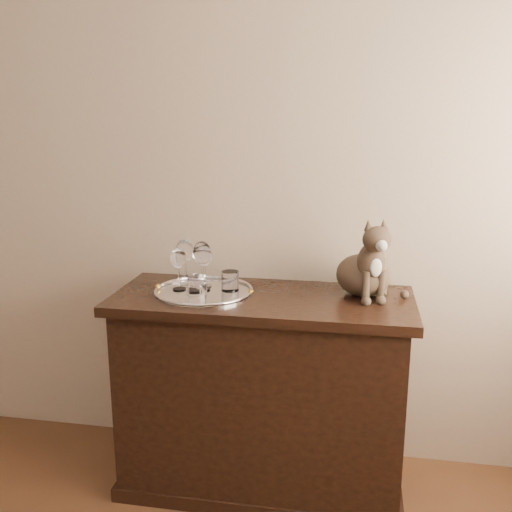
{
  "coord_description": "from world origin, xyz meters",
  "views": [
    {
      "loc": [
        0.96,
        -0.2,
        1.55
      ],
      "look_at": [
        0.57,
        1.95,
        1.01
      ],
      "focal_mm": 40.0,
      "sensor_mm": 36.0,
      "label": 1
    }
  ],
  "objects_px": {
    "wine_glass_a": "(185,262)",
    "tumbler_c": "(230,281)",
    "sideboard": "(262,393)",
    "wine_glass_b": "(205,267)",
    "wine_glass_c": "(179,269)",
    "cat": "(364,255)",
    "wine_glass_d": "(202,266)",
    "tumbler_b": "(197,286)",
    "tray": "(204,292)"
  },
  "relations": [
    {
      "from": "wine_glass_a",
      "to": "tumbler_c",
      "type": "xyz_separation_m",
      "value": [
        0.21,
        -0.06,
        -0.06
      ]
    },
    {
      "from": "sideboard",
      "to": "wine_glass_b",
      "type": "height_order",
      "value": "wine_glass_b"
    },
    {
      "from": "wine_glass_c",
      "to": "cat",
      "type": "xyz_separation_m",
      "value": [
        0.74,
        0.09,
        0.07
      ]
    },
    {
      "from": "wine_glass_c",
      "to": "wine_glass_d",
      "type": "relative_size",
      "value": 0.86
    },
    {
      "from": "tumbler_c",
      "to": "cat",
      "type": "relative_size",
      "value": 0.25
    },
    {
      "from": "wine_glass_b",
      "to": "tumbler_b",
      "type": "relative_size",
      "value": 1.98
    },
    {
      "from": "wine_glass_a",
      "to": "cat",
      "type": "distance_m",
      "value": 0.74
    },
    {
      "from": "tumbler_b",
      "to": "tumbler_c",
      "type": "xyz_separation_m",
      "value": [
        0.11,
        0.11,
        -0.0
      ]
    },
    {
      "from": "wine_glass_b",
      "to": "tumbler_c",
      "type": "relative_size",
      "value": 2.1
    },
    {
      "from": "wine_glass_a",
      "to": "tumbler_b",
      "type": "distance_m",
      "value": 0.2
    },
    {
      "from": "tray",
      "to": "wine_glass_a",
      "type": "relative_size",
      "value": 2.06
    },
    {
      "from": "wine_glass_c",
      "to": "wine_glass_d",
      "type": "xyz_separation_m",
      "value": [
        0.09,
        0.02,
        0.01
      ]
    },
    {
      "from": "sideboard",
      "to": "tumbler_c",
      "type": "relative_size",
      "value": 14.88
    },
    {
      "from": "sideboard",
      "to": "wine_glass_d",
      "type": "height_order",
      "value": "wine_glass_d"
    },
    {
      "from": "wine_glass_c",
      "to": "cat",
      "type": "bearing_deg",
      "value": 6.87
    },
    {
      "from": "tray",
      "to": "wine_glass_d",
      "type": "xyz_separation_m",
      "value": [
        -0.01,
        0.02,
        0.11
      ]
    },
    {
      "from": "tumbler_b",
      "to": "tray",
      "type": "bearing_deg",
      "value": 85.01
    },
    {
      "from": "wine_glass_a",
      "to": "wine_glass_c",
      "type": "xyz_separation_m",
      "value": [
        -0.0,
        -0.08,
        -0.01
      ]
    },
    {
      "from": "cat",
      "to": "tumbler_b",
      "type": "bearing_deg",
      "value": 175.03
    },
    {
      "from": "tray",
      "to": "tumbler_c",
      "type": "bearing_deg",
      "value": 17.04
    },
    {
      "from": "wine_glass_d",
      "to": "wine_glass_a",
      "type": "bearing_deg",
      "value": 144.98
    },
    {
      "from": "tumbler_c",
      "to": "wine_glass_a",
      "type": "bearing_deg",
      "value": 164.33
    },
    {
      "from": "tray",
      "to": "cat",
      "type": "height_order",
      "value": "cat"
    },
    {
      "from": "tray",
      "to": "tumbler_b",
      "type": "distance_m",
      "value": 0.09
    },
    {
      "from": "wine_glass_c",
      "to": "sideboard",
      "type": "bearing_deg",
      "value": -0.42
    },
    {
      "from": "wine_glass_d",
      "to": "cat",
      "type": "relative_size",
      "value": 0.62
    },
    {
      "from": "tumbler_c",
      "to": "cat",
      "type": "distance_m",
      "value": 0.55
    },
    {
      "from": "wine_glass_c",
      "to": "tumbler_b",
      "type": "xyz_separation_m",
      "value": [
        0.1,
        -0.08,
        -0.04
      ]
    },
    {
      "from": "sideboard",
      "to": "wine_glass_a",
      "type": "xyz_separation_m",
      "value": [
        -0.34,
        0.08,
        0.53
      ]
    },
    {
      "from": "wine_glass_a",
      "to": "wine_glass_d",
      "type": "height_order",
      "value": "wine_glass_d"
    },
    {
      "from": "sideboard",
      "to": "tumbler_b",
      "type": "xyz_separation_m",
      "value": [
        -0.24,
        -0.08,
        0.48
      ]
    },
    {
      "from": "tray",
      "to": "tumbler_b",
      "type": "xyz_separation_m",
      "value": [
        -0.01,
        -0.07,
        0.05
      ]
    },
    {
      "from": "sideboard",
      "to": "wine_glass_d",
      "type": "relative_size",
      "value": 5.94
    },
    {
      "from": "sideboard",
      "to": "tumbler_c",
      "type": "height_order",
      "value": "tumbler_c"
    },
    {
      "from": "tray",
      "to": "wine_glass_c",
      "type": "bearing_deg",
      "value": 175.32
    },
    {
      "from": "sideboard",
      "to": "tumbler_c",
      "type": "xyz_separation_m",
      "value": [
        -0.14,
        0.03,
        0.47
      ]
    },
    {
      "from": "tray",
      "to": "wine_glass_c",
      "type": "distance_m",
      "value": 0.14
    },
    {
      "from": "sideboard",
      "to": "tumbler_c",
      "type": "distance_m",
      "value": 0.49
    },
    {
      "from": "sideboard",
      "to": "wine_glass_d",
      "type": "bearing_deg",
      "value": 175.76
    },
    {
      "from": "wine_glass_c",
      "to": "cat",
      "type": "relative_size",
      "value": 0.53
    },
    {
      "from": "sideboard",
      "to": "tray",
      "type": "height_order",
      "value": "tray"
    },
    {
      "from": "wine_glass_c",
      "to": "tumbler_b",
      "type": "height_order",
      "value": "wine_glass_c"
    },
    {
      "from": "tumbler_b",
      "to": "wine_glass_b",
      "type": "bearing_deg",
      "value": 92.95
    },
    {
      "from": "tumbler_b",
      "to": "wine_glass_a",
      "type": "bearing_deg",
      "value": 120.75
    },
    {
      "from": "wine_glass_b",
      "to": "tumbler_c",
      "type": "distance_m",
      "value": 0.13
    },
    {
      "from": "sideboard",
      "to": "tray",
      "type": "xyz_separation_m",
      "value": [
        -0.24,
        -0.01,
        0.43
      ]
    },
    {
      "from": "tumbler_b",
      "to": "cat",
      "type": "height_order",
      "value": "cat"
    },
    {
      "from": "tray",
      "to": "wine_glass_d",
      "type": "distance_m",
      "value": 0.11
    },
    {
      "from": "tray",
      "to": "wine_glass_b",
      "type": "distance_m",
      "value": 0.12
    },
    {
      "from": "wine_glass_b",
      "to": "tumbler_b",
      "type": "height_order",
      "value": "wine_glass_b"
    }
  ]
}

